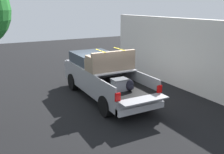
% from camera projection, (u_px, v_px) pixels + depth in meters
% --- Properties ---
extents(ground_plane, '(40.00, 40.00, 0.00)m').
position_uv_depth(ground_plane, '(106.00, 97.00, 11.24)').
color(ground_plane, black).
extents(pickup_truck, '(6.05, 2.06, 2.23)m').
position_uv_depth(pickup_truck, '(102.00, 75.00, 11.29)').
color(pickup_truck, gray).
rests_on(pickup_truck, ground_plane).
extents(building_facade, '(11.88, 0.36, 3.40)m').
position_uv_depth(building_facade, '(186.00, 54.00, 12.05)').
color(building_facade, silver).
rests_on(building_facade, ground_plane).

